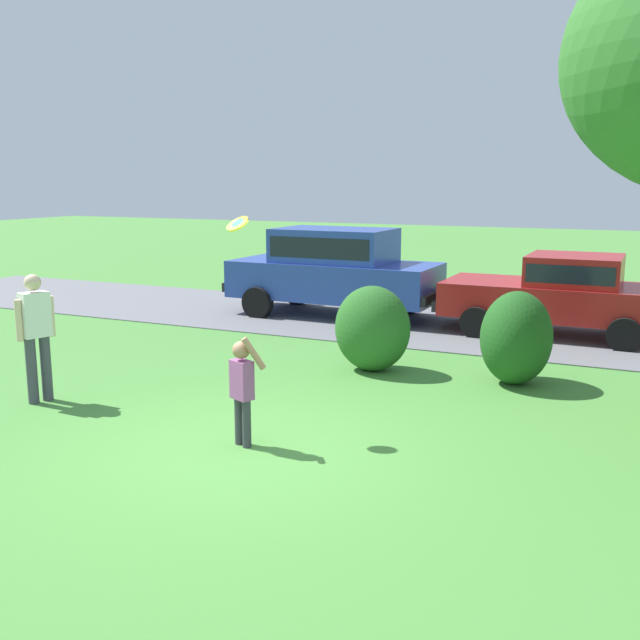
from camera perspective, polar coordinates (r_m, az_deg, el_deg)
ground_plane at (r=8.27m, az=-6.28°, el=-10.17°), size 80.00×80.00×0.00m
driveway_strip at (r=15.15m, az=8.96°, el=-0.46°), size 28.00×4.40×0.02m
shrub_near_tree at (r=11.43m, az=4.10°, el=-0.67°), size 1.20×0.98×1.35m
shrub_centre_left at (r=11.05m, az=15.04°, el=-1.35°), size 1.03×1.19×1.37m
parked_sedan at (r=14.73m, az=18.29°, el=2.10°), size 4.41×2.11×1.56m
parked_suv at (r=15.96m, az=1.12°, el=4.12°), size 4.72×2.15×1.92m
child_thrower at (r=8.23m, az=-6.09°, el=-5.00°), size 0.48×0.25×1.29m
frisbee at (r=8.62m, az=-6.43°, el=7.46°), size 0.31×0.25×0.23m
adult_onlooker at (r=10.44m, az=-21.25°, el=-0.78°), size 0.33×0.51×1.74m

